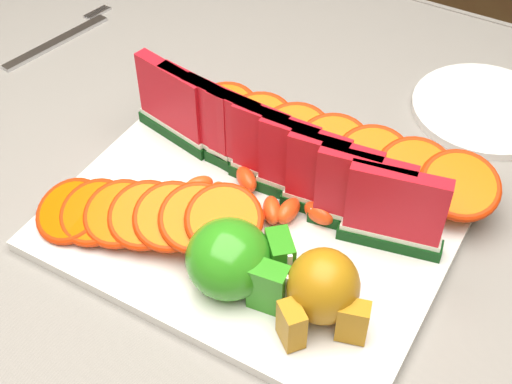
{
  "coord_description": "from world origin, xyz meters",
  "views": [
    {
      "loc": [
        0.35,
        -0.44,
        1.32
      ],
      "look_at": [
        0.1,
        -0.01,
        0.81
      ],
      "focal_mm": 50.0,
      "sensor_mm": 36.0,
      "label": 1
    }
  ],
  "objects_px": {
    "platter": "(251,224)",
    "pear_cluster": "(323,291)",
    "side_plate": "(485,109)",
    "fork": "(61,39)",
    "apple_cluster": "(236,261)"
  },
  "relations": [
    {
      "from": "pear_cluster",
      "to": "side_plate",
      "type": "xyz_separation_m",
      "value": [
        0.04,
        0.38,
        -0.05
      ]
    },
    {
      "from": "apple_cluster",
      "to": "fork",
      "type": "distance_m",
      "value": 0.5
    },
    {
      "from": "apple_cluster",
      "to": "side_plate",
      "type": "xyz_separation_m",
      "value": [
        0.13,
        0.39,
        -0.04
      ]
    },
    {
      "from": "platter",
      "to": "side_plate",
      "type": "relative_size",
      "value": 1.78
    },
    {
      "from": "fork",
      "to": "side_plate",
      "type": "bearing_deg",
      "value": 14.0
    },
    {
      "from": "pear_cluster",
      "to": "fork",
      "type": "relative_size",
      "value": 0.5
    },
    {
      "from": "platter",
      "to": "fork",
      "type": "bearing_deg",
      "value": 157.26
    },
    {
      "from": "apple_cluster",
      "to": "side_plate",
      "type": "distance_m",
      "value": 0.41
    },
    {
      "from": "platter",
      "to": "pear_cluster",
      "type": "xyz_separation_m",
      "value": [
        0.12,
        -0.07,
        0.04
      ]
    },
    {
      "from": "apple_cluster",
      "to": "pear_cluster",
      "type": "bearing_deg",
      "value": 3.74
    },
    {
      "from": "pear_cluster",
      "to": "fork",
      "type": "bearing_deg",
      "value": 155.14
    },
    {
      "from": "platter",
      "to": "side_plate",
      "type": "distance_m",
      "value": 0.35
    },
    {
      "from": "pear_cluster",
      "to": "side_plate",
      "type": "bearing_deg",
      "value": 84.12
    },
    {
      "from": "pear_cluster",
      "to": "apple_cluster",
      "type": "bearing_deg",
      "value": -176.26
    },
    {
      "from": "platter",
      "to": "side_plate",
      "type": "xyz_separation_m",
      "value": [
        0.15,
        0.31,
        -0.0
      ]
    }
  ]
}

